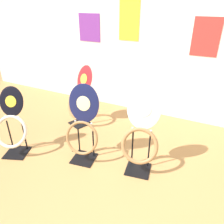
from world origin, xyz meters
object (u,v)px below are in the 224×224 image
toilet_seat_display_jazz_black (12,126)px  toilet_seat_display_white_plain (141,135)px  toilet_seat_display_crimson_swirl (80,98)px  toilet_seat_display_navy_moon (83,128)px

toilet_seat_display_jazz_black → toilet_seat_display_white_plain: bearing=15.1°
toilet_seat_display_crimson_swirl → toilet_seat_display_navy_moon: toilet_seat_display_navy_moon is taller
toilet_seat_display_navy_moon → toilet_seat_display_white_plain: size_ratio=0.99×
toilet_seat_display_crimson_swirl → toilet_seat_display_navy_moon: 0.90m
toilet_seat_display_crimson_swirl → toilet_seat_display_white_plain: bearing=-26.6°
toilet_seat_display_crimson_swirl → toilet_seat_display_jazz_black: toilet_seat_display_crimson_swirl is taller
toilet_seat_display_navy_moon → toilet_seat_display_white_plain: bearing=10.3°
toilet_seat_display_crimson_swirl → toilet_seat_display_jazz_black: size_ratio=1.07×
toilet_seat_display_jazz_black → toilet_seat_display_white_plain: 1.59m
toilet_seat_display_crimson_swirl → toilet_seat_display_navy_moon: bearing=-54.0°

